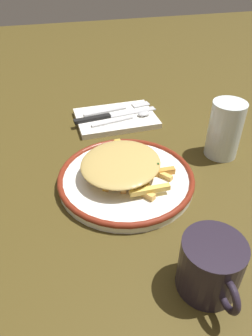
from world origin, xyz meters
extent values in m
plane|color=#443715|center=(0.00, 0.00, 0.00)|extent=(2.60, 2.60, 0.00)
cylinder|color=white|center=(0.00, 0.00, 0.01)|extent=(0.25, 0.25, 0.02)
torus|color=maroon|center=(0.00, 0.00, 0.02)|extent=(0.25, 0.25, 0.01)
cube|color=#DF8F49|center=(0.02, 0.04, 0.02)|extent=(0.09, 0.05, 0.01)
cube|color=gold|center=(0.01, 0.00, 0.02)|extent=(0.06, 0.03, 0.01)
cube|color=#E3A14D|center=(-0.04, 0.03, 0.03)|extent=(0.02, 0.07, 0.01)
cube|color=gold|center=(-0.06, 0.01, 0.03)|extent=(0.09, 0.02, 0.01)
cube|color=#E5AD51|center=(0.05, 0.01, 0.02)|extent=(0.06, 0.04, 0.01)
cube|color=gold|center=(-0.02, 0.02, 0.02)|extent=(0.07, 0.03, 0.01)
cube|color=#E9BE5B|center=(-0.01, -0.02, 0.02)|extent=(0.04, 0.06, 0.01)
cube|color=#CA8733|center=(0.01, 0.05, 0.02)|extent=(0.01, 0.08, 0.01)
cube|color=gold|center=(0.00, -0.01, 0.02)|extent=(0.07, 0.06, 0.01)
cube|color=orange|center=(-0.01, 0.00, 0.03)|extent=(0.07, 0.02, 0.01)
cube|color=gold|center=(0.00, 0.00, 0.03)|extent=(0.09, 0.05, 0.01)
cube|color=gold|center=(0.00, -0.03, 0.02)|extent=(0.07, 0.05, 0.01)
cube|color=#E8B54F|center=(0.00, 0.00, 0.02)|extent=(0.04, 0.09, 0.01)
cube|color=#ECB35E|center=(0.00, -0.01, 0.02)|extent=(0.09, 0.03, 0.01)
cube|color=gold|center=(-0.08, 0.04, 0.02)|extent=(0.08, 0.08, 0.01)
cube|color=gold|center=(0.01, 0.01, 0.02)|extent=(0.07, 0.04, 0.01)
cube|color=#E3B051|center=(0.00, 0.05, 0.02)|extent=(0.07, 0.06, 0.01)
cube|color=#E8C352|center=(0.06, 0.03, 0.03)|extent=(0.01, 0.07, 0.01)
ellipsoid|color=tan|center=(-0.01, -0.01, 0.04)|extent=(0.21, 0.21, 0.02)
cube|color=#316332|center=(-0.03, -0.02, 0.05)|extent=(0.00, 0.00, 0.00)
cube|color=#245820|center=(0.02, -0.03, 0.05)|extent=(0.00, 0.00, 0.00)
cube|color=#366832|center=(-0.02, -0.05, 0.05)|extent=(0.00, 0.00, 0.00)
cube|color=#2D5C24|center=(0.02, 0.05, 0.05)|extent=(0.00, 0.00, 0.00)
cube|color=#29612D|center=(0.01, 0.00, 0.05)|extent=(0.00, 0.00, 0.00)
cube|color=#2B7337|center=(-0.03, -0.02, 0.05)|extent=(0.00, 0.00, 0.00)
cube|color=silver|center=(-0.24, 0.04, 0.01)|extent=(0.14, 0.19, 0.01)
cube|color=silver|center=(-0.26, 0.02, 0.02)|extent=(0.03, 0.11, 0.00)
cube|color=silver|center=(-0.28, 0.11, 0.02)|extent=(0.03, 0.05, 0.00)
cube|color=black|center=(-0.23, -0.02, 0.02)|extent=(0.02, 0.09, 0.01)
cube|color=silver|center=(-0.24, 0.08, 0.01)|extent=(0.03, 0.12, 0.00)
cube|color=silver|center=(-0.21, 0.02, 0.02)|extent=(0.03, 0.10, 0.00)
ellipsoid|color=silver|center=(-0.22, 0.10, 0.02)|extent=(0.03, 0.04, 0.01)
cylinder|color=silver|center=(-0.04, 0.22, 0.06)|extent=(0.07, 0.07, 0.12)
cylinder|color=black|center=(0.23, 0.05, 0.04)|extent=(0.08, 0.08, 0.08)
torus|color=black|center=(0.28, 0.05, 0.04)|extent=(0.04, 0.01, 0.04)
camera|label=1|loc=(0.44, -0.12, 0.38)|focal=33.68mm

